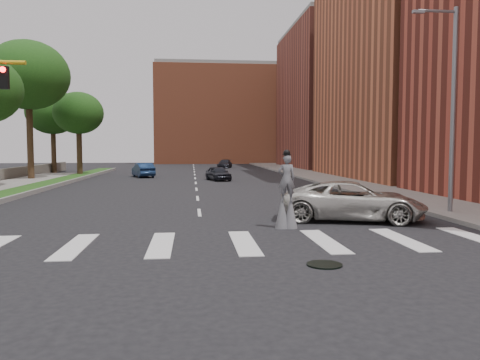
# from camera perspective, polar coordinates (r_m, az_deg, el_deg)

# --- Properties ---
(ground_plane) EXTENTS (160.00, 160.00, 0.00)m
(ground_plane) POSITION_cam_1_polar(r_m,az_deg,el_deg) (13.74, -4.41, -8.60)
(ground_plane) COLOR black
(ground_plane) RESTS_ON ground
(grass_median) EXTENTS (2.00, 60.00, 0.25)m
(grass_median) POSITION_cam_1_polar(r_m,az_deg,el_deg) (35.33, -24.33, -1.01)
(grass_median) COLOR #1C4513
(grass_median) RESTS_ON ground
(median_curb) EXTENTS (0.20, 60.00, 0.28)m
(median_curb) POSITION_cam_1_polar(r_m,az_deg,el_deg) (35.01, -22.70, -0.99)
(median_curb) COLOR gray
(median_curb) RESTS_ON ground
(sidewalk_right) EXTENTS (5.00, 90.00, 0.18)m
(sidewalk_right) POSITION_cam_1_polar(r_m,az_deg,el_deg) (40.60, 12.52, -0.20)
(sidewalk_right) COLOR slate
(sidewalk_right) RESTS_ON ground
(manhole) EXTENTS (0.90, 0.90, 0.04)m
(manhole) POSITION_cam_1_polar(r_m,az_deg,el_deg) (12.25, 10.26, -10.11)
(manhole) COLOR black
(manhole) RESTS_ON ground
(building_mid) EXTENTS (16.00, 22.00, 24.00)m
(building_mid) POSITION_cam_1_polar(r_m,az_deg,el_deg) (49.64, 21.62, 14.18)
(building_mid) COLOR #BE5E3B
(building_mid) RESTS_ON ground
(building_far) EXTENTS (16.00, 22.00, 20.00)m
(building_far) POSITION_cam_1_polar(r_m,az_deg,el_deg) (71.35, 12.51, 9.54)
(building_far) COLOR brown
(building_far) RESTS_ON ground
(building_backdrop) EXTENTS (26.00, 14.00, 18.00)m
(building_backdrop) POSITION_cam_1_polar(r_m,az_deg,el_deg) (91.82, -1.99, 7.75)
(building_backdrop) COLOR #BE5E3B
(building_backdrop) RESTS_ON ground
(streetlight) EXTENTS (2.05, 0.20, 9.00)m
(streetlight) POSITION_cam_1_polar(r_m,az_deg,el_deg) (22.51, 24.35, 8.50)
(streetlight) COLOR slate
(streetlight) RESTS_ON ground
(stilt_performer) EXTENTS (0.84, 0.54, 2.91)m
(stilt_performer) POSITION_cam_1_polar(r_m,az_deg,el_deg) (17.36, 5.68, -2.13)
(stilt_performer) COLOR #332214
(stilt_performer) RESTS_ON ground
(suv_crossing) EXTENTS (6.32, 4.16, 1.61)m
(suv_crossing) POSITION_cam_1_polar(r_m,az_deg,el_deg) (19.70, 13.56, -2.49)
(suv_crossing) COLOR beige
(suv_crossing) RESTS_ON ground
(car_near) EXTENTS (2.49, 4.11, 1.31)m
(car_near) POSITION_cam_1_polar(r_m,az_deg,el_deg) (42.38, -2.68, 0.83)
(car_near) COLOR black
(car_near) RESTS_ON ground
(car_mid) EXTENTS (2.81, 4.61, 1.43)m
(car_mid) POSITION_cam_1_polar(r_m,az_deg,el_deg) (48.18, -11.73, 1.21)
(car_mid) COLOR navy
(car_mid) RESTS_ON ground
(car_far) EXTENTS (2.66, 4.48, 1.22)m
(car_far) POSITION_cam_1_polar(r_m,az_deg,el_deg) (68.23, -1.86, 1.99)
(car_far) COLOR black
(car_far) RESTS_ON ground
(tree_4) EXTENTS (7.24, 7.24, 12.54)m
(tree_4) POSITION_cam_1_polar(r_m,az_deg,el_deg) (46.87, -24.42, 11.53)
(tree_4) COLOR #332214
(tree_4) RESTS_ON ground
(tree_5) EXTENTS (6.12, 6.12, 9.73)m
(tree_5) POSITION_cam_1_polar(r_m,az_deg,el_deg) (59.21, -21.88, 7.68)
(tree_5) COLOR #332214
(tree_5) RESTS_ON ground
(tree_6) EXTENTS (5.09, 5.09, 8.71)m
(tree_6) POSITION_cam_1_polar(r_m,az_deg,el_deg) (51.56, -19.09, 7.67)
(tree_6) COLOR #332214
(tree_6) RESTS_ON ground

